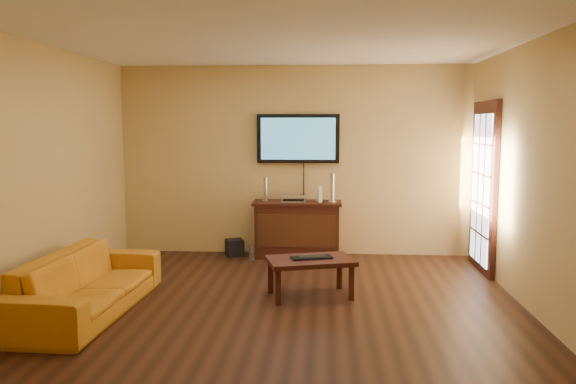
# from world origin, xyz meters

# --- Properties ---
(ground_plane) EXTENTS (5.00, 5.00, 0.00)m
(ground_plane) POSITION_xyz_m (0.00, 0.00, 0.00)
(ground_plane) COLOR black
(ground_plane) RESTS_ON ground
(room_walls) EXTENTS (5.00, 5.00, 5.00)m
(room_walls) POSITION_xyz_m (0.00, 0.62, 1.69)
(room_walls) COLOR tan
(room_walls) RESTS_ON ground
(french_door) EXTENTS (0.07, 1.02, 2.22)m
(french_door) POSITION_xyz_m (2.46, 1.70, 1.05)
(french_door) COLOR black
(french_door) RESTS_ON ground
(media_console) EXTENTS (1.24, 0.47, 0.79)m
(media_console) POSITION_xyz_m (0.06, 2.26, 0.40)
(media_console) COLOR black
(media_console) RESTS_ON ground
(television) EXTENTS (1.17, 0.08, 0.69)m
(television) POSITION_xyz_m (0.06, 2.45, 1.67)
(television) COLOR black
(television) RESTS_ON ground
(coffee_table) EXTENTS (1.03, 0.78, 0.42)m
(coffee_table) POSITION_xyz_m (0.30, 0.42, 0.36)
(coffee_table) COLOR black
(coffee_table) RESTS_ON ground
(sofa) EXTENTS (0.67, 2.07, 0.80)m
(sofa) POSITION_xyz_m (-1.89, -0.26, 0.40)
(sofa) COLOR orange
(sofa) RESTS_ON ground
(speaker_left) EXTENTS (0.09, 0.09, 0.33)m
(speaker_left) POSITION_xyz_m (-0.39, 2.28, 0.95)
(speaker_left) COLOR silver
(speaker_left) RESTS_ON media_console
(speaker_right) EXTENTS (0.11, 0.11, 0.40)m
(speaker_right) POSITION_xyz_m (0.55, 2.24, 0.98)
(speaker_right) COLOR silver
(speaker_right) RESTS_ON media_console
(av_receiver) EXTENTS (0.35, 0.26, 0.08)m
(av_receiver) POSITION_xyz_m (0.01, 2.24, 0.83)
(av_receiver) COLOR silver
(av_receiver) RESTS_ON media_console
(game_console) EXTENTS (0.09, 0.17, 0.22)m
(game_console) POSITION_xyz_m (0.37, 2.26, 0.90)
(game_console) COLOR white
(game_console) RESTS_ON media_console
(subwoofer) EXTENTS (0.31, 0.31, 0.23)m
(subwoofer) POSITION_xyz_m (-0.84, 2.28, 0.12)
(subwoofer) COLOR black
(subwoofer) RESTS_ON ground
(bottle) EXTENTS (0.07, 0.07, 0.21)m
(bottle) POSITION_xyz_m (-0.55, 1.96, 0.10)
(bottle) COLOR white
(bottle) RESTS_ON ground
(keyboard) EXTENTS (0.47, 0.29, 0.03)m
(keyboard) POSITION_xyz_m (0.31, 0.43, 0.43)
(keyboard) COLOR black
(keyboard) RESTS_ON coffee_table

